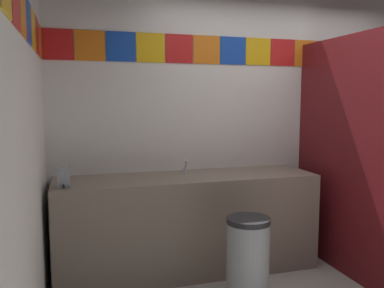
# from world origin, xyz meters

# --- Properties ---
(wall_back) EXTENTS (4.31, 0.09, 2.69)m
(wall_back) POSITION_xyz_m (0.00, 1.49, 1.35)
(wall_back) COLOR white
(wall_back) RESTS_ON ground_plane
(wall_side) EXTENTS (0.09, 2.91, 2.69)m
(wall_side) POSITION_xyz_m (-2.19, -0.00, 1.35)
(wall_side) COLOR white
(wall_side) RESTS_ON ground_plane
(vanity_counter) EXTENTS (2.31, 0.61, 0.87)m
(vanity_counter) POSITION_xyz_m (-0.95, 1.15, 0.44)
(vanity_counter) COLOR gray
(vanity_counter) RESTS_ON ground_plane
(faucet_center) EXTENTS (0.04, 0.10, 0.14)m
(faucet_center) POSITION_xyz_m (-0.95, 1.24, 0.93)
(faucet_center) COLOR silver
(faucet_center) RESTS_ON vanity_counter
(soap_dispenser) EXTENTS (0.09, 0.09, 0.16)m
(soap_dispenser) POSITION_xyz_m (-2.00, 0.96, 0.95)
(soap_dispenser) COLOR gray
(soap_dispenser) RESTS_ON vanity_counter
(toilet) EXTENTS (0.39, 0.49, 0.74)m
(toilet) POSITION_xyz_m (1.01, 1.05, 0.30)
(toilet) COLOR white
(toilet) RESTS_ON ground_plane
(trash_bin) EXTENTS (0.33, 0.33, 0.68)m
(trash_bin) POSITION_xyz_m (-0.69, 0.41, 0.34)
(trash_bin) COLOR #999EA3
(trash_bin) RESTS_ON ground_plane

